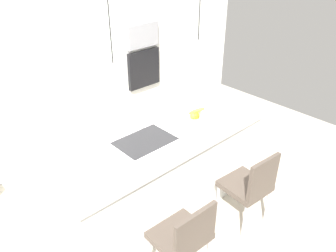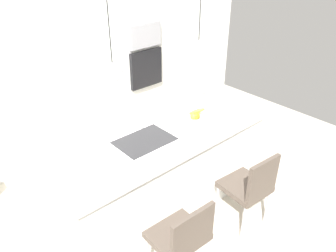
{
  "view_description": "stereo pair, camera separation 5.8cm",
  "coord_description": "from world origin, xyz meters",
  "px_view_note": "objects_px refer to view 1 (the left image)",
  "views": [
    {
      "loc": [
        -1.96,
        -2.23,
        2.71
      ],
      "look_at": [
        0.1,
        0.0,
        0.99
      ],
      "focal_mm": 36.09,
      "sensor_mm": 36.0,
      "label": 1
    },
    {
      "loc": [
        -1.92,
        -2.27,
        2.71
      ],
      "look_at": [
        0.1,
        0.0,
        0.99
      ],
      "focal_mm": 36.09,
      "sensor_mm": 36.0,
      "label": 2
    }
  ],
  "objects_px": {
    "chair_near": "(184,236)",
    "fruit_bowl": "(194,118)",
    "microwave": "(142,35)",
    "oven": "(144,69)",
    "chair_middle": "(250,185)"
  },
  "relations": [
    {
      "from": "fruit_bowl",
      "to": "chair_near",
      "type": "xyz_separation_m",
      "value": [
        -0.91,
        -0.77,
        -0.51
      ]
    },
    {
      "from": "chair_near",
      "to": "chair_middle",
      "type": "height_order",
      "value": "chair_middle"
    },
    {
      "from": "oven",
      "to": "chair_near",
      "type": "xyz_separation_m",
      "value": [
        -1.53,
        -2.41,
        -0.48
      ]
    },
    {
      "from": "fruit_bowl",
      "to": "chair_middle",
      "type": "xyz_separation_m",
      "value": [
        0.03,
        -0.78,
        -0.48
      ]
    },
    {
      "from": "chair_near",
      "to": "chair_middle",
      "type": "bearing_deg",
      "value": -0.3
    },
    {
      "from": "fruit_bowl",
      "to": "chair_near",
      "type": "bearing_deg",
      "value": -139.7
    },
    {
      "from": "chair_near",
      "to": "fruit_bowl",
      "type": "bearing_deg",
      "value": 40.3
    },
    {
      "from": "fruit_bowl",
      "to": "microwave",
      "type": "height_order",
      "value": "microwave"
    },
    {
      "from": "oven",
      "to": "chair_near",
      "type": "distance_m",
      "value": 2.89
    },
    {
      "from": "microwave",
      "to": "chair_middle",
      "type": "height_order",
      "value": "microwave"
    },
    {
      "from": "fruit_bowl",
      "to": "chair_middle",
      "type": "distance_m",
      "value": 0.91
    },
    {
      "from": "oven",
      "to": "chair_middle",
      "type": "height_order",
      "value": "oven"
    },
    {
      "from": "microwave",
      "to": "chair_middle",
      "type": "bearing_deg",
      "value": -103.76
    },
    {
      "from": "oven",
      "to": "chair_near",
      "type": "height_order",
      "value": "oven"
    },
    {
      "from": "microwave",
      "to": "chair_near",
      "type": "height_order",
      "value": "microwave"
    }
  ]
}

